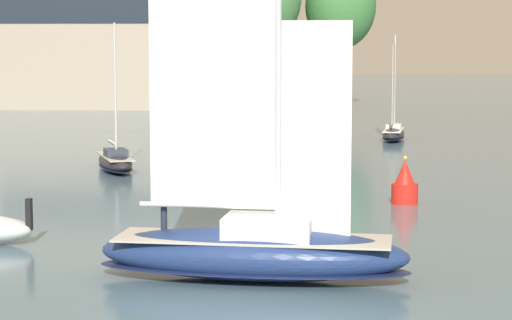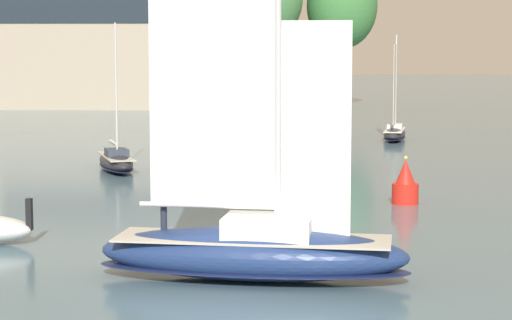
% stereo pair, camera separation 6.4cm
% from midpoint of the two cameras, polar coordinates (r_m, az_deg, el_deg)
% --- Properties ---
extents(ground_plane, '(400.00, 400.00, 0.00)m').
position_cam_midpoint_polar(ground_plane, '(30.18, -0.12, -6.85)').
color(ground_plane, slate).
extents(waterfront_building, '(33.89, 13.29, 20.23)m').
position_cam_midpoint_polar(waterfront_building, '(112.21, -6.36, 8.22)').
color(waterfront_building, tan).
rests_on(waterfront_building, ground).
extents(tree_shore_center, '(7.70, 7.70, 15.85)m').
position_cam_midpoint_polar(tree_shore_center, '(110.23, 4.96, 8.76)').
color(tree_shore_center, '#4C3828').
rests_on(tree_shore_center, ground).
extents(sailboat_main, '(9.70, 3.76, 12.99)m').
position_cam_midpoint_polar(sailboat_main, '(29.96, -0.10, -4.93)').
color(sailboat_main, navy).
rests_on(sailboat_main, ground).
extents(sailboat_moored_far_slip, '(2.49, 5.76, 7.68)m').
position_cam_midpoint_polar(sailboat_moored_far_slip, '(73.78, 7.95, 1.65)').
color(sailboat_moored_far_slip, '#232328').
rests_on(sailboat_moored_far_slip, ground).
extents(sailboat_moored_outer_mooring, '(3.48, 6.16, 8.19)m').
position_cam_midpoint_polar(sailboat_moored_outer_mooring, '(56.12, -7.97, -0.04)').
color(sailboat_moored_outer_mooring, '#232328').
rests_on(sailboat_moored_outer_mooring, ground).
extents(channel_buoy, '(1.18, 1.18, 2.13)m').
position_cam_midpoint_polar(channel_buoy, '(44.58, 8.57, -1.41)').
color(channel_buoy, red).
rests_on(channel_buoy, ground).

